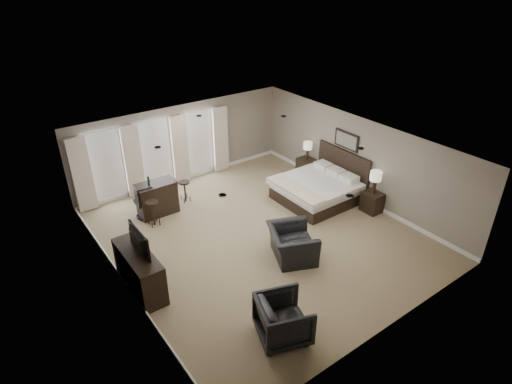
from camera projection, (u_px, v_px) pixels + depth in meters
room at (259, 193)px, 11.11m from camera, size 7.60×8.60×2.64m
window_bay at (157, 155)px, 13.56m from camera, size 5.25×0.20×2.30m
bed at (317, 180)px, 13.07m from camera, size 2.24×2.14×1.43m
nightstand_near at (372, 202)px, 12.69m from camera, size 0.46×0.57×0.62m
nightstand_far at (306, 168)px, 14.74m from camera, size 0.49×0.60×0.65m
lamp_near at (375, 182)px, 12.38m from camera, size 0.34×0.34×0.70m
lamp_far at (307, 151)px, 14.44m from camera, size 0.30×0.30×0.62m
wall_art at (346, 140)px, 13.15m from camera, size 0.04×0.96×0.56m
dresser at (140, 271)px, 9.60m from camera, size 0.56×1.73×1.00m
tv at (136, 251)px, 9.32m from camera, size 0.58×1.00×0.13m
armchair_near at (292, 239)px, 10.62m from camera, size 1.23×1.46×1.08m
armchair_far at (284, 317)px, 8.36m from camera, size 1.18×1.22×1.00m
bar_counter at (157, 198)px, 12.48m from camera, size 1.17×0.61×1.02m
bar_stool_left at (153, 213)px, 12.00m from camera, size 0.44×0.44×0.76m
bar_stool_right at (185, 191)px, 13.22m from camera, size 0.34×0.34×0.68m
desk_chair at (144, 201)px, 12.32m from camera, size 0.55×0.55×1.04m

